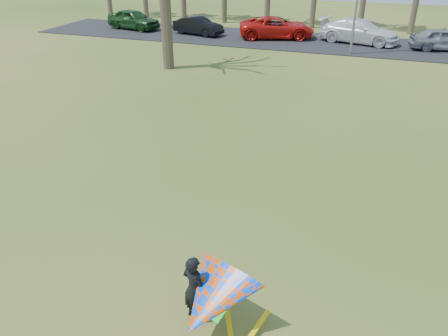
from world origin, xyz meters
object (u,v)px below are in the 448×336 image
(car_0, at_px, (133,19))
(car_3, at_px, (359,31))
(kite_flyer, at_px, (209,299))
(car_4, at_px, (443,39))
(car_1, at_px, (198,26))
(car_2, at_px, (277,27))

(car_0, height_order, car_3, car_3)
(car_0, xyz_separation_m, kite_flyer, (17.40, -27.86, -0.02))
(car_4, relative_size, kite_flyer, 1.80)
(car_0, relative_size, kite_flyer, 1.96)
(car_1, bearing_deg, car_2, -69.35)
(car_1, height_order, car_2, car_2)
(kite_flyer, bearing_deg, car_0, 121.98)
(car_2, bearing_deg, car_4, -108.80)
(car_3, xyz_separation_m, car_4, (5.60, -0.56, -0.10))
(car_0, bearing_deg, car_2, -76.40)
(kite_flyer, bearing_deg, car_1, 112.51)
(car_0, distance_m, car_2, 12.23)
(car_2, bearing_deg, kite_flyer, 172.72)
(car_2, xyz_separation_m, kite_flyer, (5.17, -28.15, -0.01))
(car_2, xyz_separation_m, car_4, (11.66, -0.23, -0.06))
(car_4, bearing_deg, car_3, 72.65)
(car_1, height_order, kite_flyer, kite_flyer)
(car_1, relative_size, car_3, 0.72)
(car_1, distance_m, car_2, 6.23)
(car_0, bearing_deg, kite_flyer, -135.74)
(car_3, distance_m, kite_flyer, 28.49)
(car_0, distance_m, car_4, 23.89)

